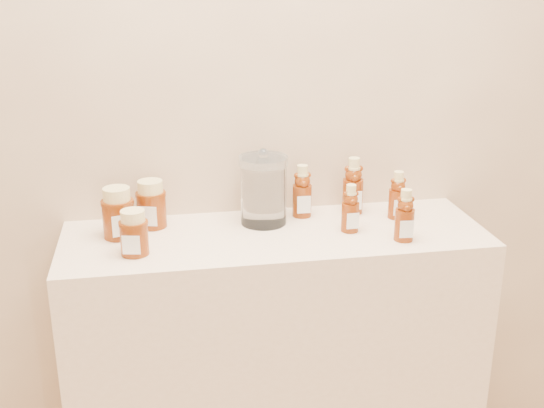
{
  "coord_description": "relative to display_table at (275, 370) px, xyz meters",
  "views": [
    {
      "loc": [
        -0.32,
        -0.21,
        1.63
      ],
      "look_at": [
        -0.02,
        1.52,
        1.0
      ],
      "focal_mm": 45.0,
      "sensor_mm": 36.0,
      "label": 1
    }
  ],
  "objects": [
    {
      "name": "bear_bottle_back_left",
      "position": [
        0.1,
        0.12,
        0.54
      ],
      "size": [
        0.06,
        0.06,
        0.18
      ],
      "primitive_type": null,
      "rotation": [
        0.0,
        0.0,
        -0.02
      ],
      "color": "#622107",
      "rests_on": "display_table"
    },
    {
      "name": "honey_jar_back",
      "position": [
        -0.34,
        0.12,
        0.52
      ],
      "size": [
        0.11,
        0.11,
        0.14
      ],
      "primitive_type": null,
      "rotation": [
        0.0,
        0.0,
        -0.28
      ],
      "color": "#622107",
      "rests_on": "display_table"
    },
    {
      "name": "honey_jar_left",
      "position": [
        -0.43,
        0.05,
        0.52
      ],
      "size": [
        0.11,
        0.11,
        0.14
      ],
      "primitive_type": null,
      "rotation": [
        0.0,
        0.0,
        0.25
      ],
      "color": "#622107",
      "rests_on": "display_table"
    },
    {
      "name": "bear_bottle_front_left",
      "position": [
        0.21,
        -0.02,
        0.53
      ],
      "size": [
        0.05,
        0.05,
        0.16
      ],
      "primitive_type": null,
      "rotation": [
        0.0,
        0.0,
        0.03
      ],
      "color": "#622107",
      "rests_on": "display_table"
    },
    {
      "name": "display_table",
      "position": [
        0.0,
        0.0,
        0.0
      ],
      "size": [
        1.2,
        0.4,
        0.9
      ],
      "primitive_type": "cube",
      "color": "beige",
      "rests_on": "ground"
    },
    {
      "name": "honey_jar_front",
      "position": [
        -0.39,
        -0.08,
        0.51
      ],
      "size": [
        0.09,
        0.09,
        0.12
      ],
      "primitive_type": null,
      "rotation": [
        0.0,
        0.0,
        -0.21
      ],
      "color": "#622107",
      "rests_on": "display_table"
    },
    {
      "name": "bear_bottle_front_right",
      "position": [
        0.34,
        -0.11,
        0.53
      ],
      "size": [
        0.06,
        0.06,
        0.17
      ],
      "primitive_type": null,
      "rotation": [
        0.0,
        0.0,
        -0.1
      ],
      "color": "#622107",
      "rests_on": "display_table"
    },
    {
      "name": "bear_bottle_back_mid",
      "position": [
        0.26,
        0.13,
        0.55
      ],
      "size": [
        0.07,
        0.07,
        0.2
      ],
      "primitive_type": null,
      "rotation": [
        0.0,
        0.0,
        -0.11
      ],
      "color": "#622107",
      "rests_on": "display_table"
    },
    {
      "name": "wall_back",
      "position": [
        0.0,
        0.2,
        0.9
      ],
      "size": [
        3.5,
        0.02,
        2.7
      ],
      "primitive_type": "cube",
      "color": "tan",
      "rests_on": "ground"
    },
    {
      "name": "bear_bottle_back_right",
      "position": [
        0.38,
        0.06,
        0.53
      ],
      "size": [
        0.06,
        0.06,
        0.16
      ],
      "primitive_type": null,
      "rotation": [
        0.0,
        0.0,
        -0.02
      ],
      "color": "#622107",
      "rests_on": "display_table"
    },
    {
      "name": "glass_canister",
      "position": [
        -0.02,
        0.09,
        0.56
      ],
      "size": [
        0.17,
        0.17,
        0.22
      ],
      "primitive_type": null,
      "rotation": [
        0.0,
        0.0,
        -0.18
      ],
      "color": "white",
      "rests_on": "display_table"
    }
  ]
}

